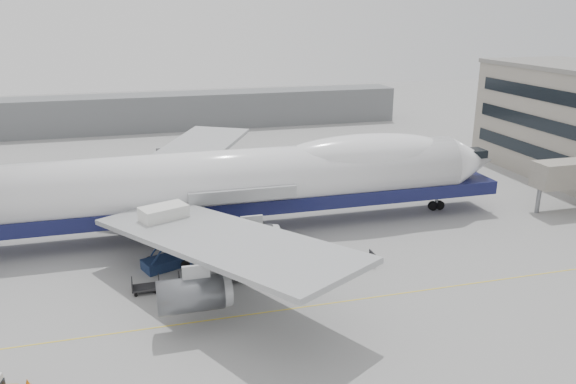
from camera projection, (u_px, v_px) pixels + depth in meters
name	position (u px, v px, depth m)	size (l,w,h in m)	color
ground	(252.00, 279.00, 49.79)	(260.00, 260.00, 0.00)	gray
apron_line	(268.00, 312.00, 44.28)	(60.00, 0.15, 0.01)	gold
hangar	(129.00, 113.00, 110.41)	(110.00, 8.00, 7.00)	slate
airliner	(233.00, 180.00, 59.23)	(67.00, 55.30, 19.98)	white
catering_truck	(165.00, 233.00, 51.10)	(4.89, 4.12, 5.97)	navy
traffic_cone	(27.00, 383.00, 35.47)	(0.36, 0.36, 0.54)	orange
dolly_0	(146.00, 286.00, 47.27)	(2.30, 1.35, 1.30)	#2D2D30
dolly_1	(192.00, 281.00, 48.25)	(2.30, 1.35, 1.30)	#2D2D30
dolly_2	(237.00, 275.00, 49.24)	(2.30, 1.35, 1.30)	#2D2D30
dolly_3	(280.00, 270.00, 50.22)	(2.30, 1.35, 1.30)	#2D2D30
dolly_4	(321.00, 265.00, 51.21)	(2.30, 1.35, 1.30)	#2D2D30
dolly_5	(361.00, 261.00, 52.19)	(2.30, 1.35, 1.30)	#2D2D30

